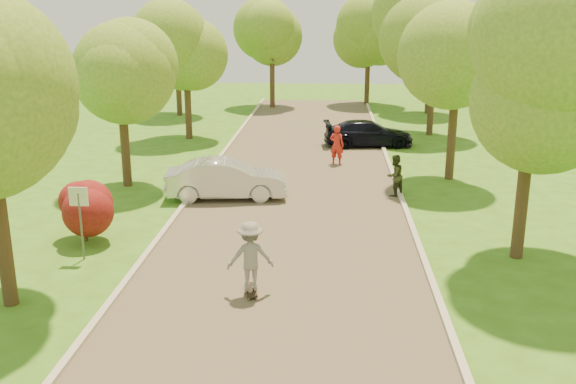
% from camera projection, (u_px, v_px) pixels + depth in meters
% --- Properties ---
extents(ground, '(100.00, 100.00, 0.00)m').
position_uv_depth(ground, '(269.00, 332.00, 14.45)').
color(ground, '#386317').
rests_on(ground, ground).
extents(road, '(8.00, 60.00, 0.01)m').
position_uv_depth(road, '(291.00, 220.00, 22.12)').
color(road, '#4C4438').
rests_on(road, ground).
extents(curb_left, '(0.18, 60.00, 0.12)m').
position_uv_depth(curb_left, '(176.00, 216.00, 22.37)').
color(curb_left, '#B2AD9E').
rests_on(curb_left, ground).
extents(curb_right, '(0.18, 60.00, 0.12)m').
position_uv_depth(curb_right, '(410.00, 221.00, 21.85)').
color(curb_right, '#B2AD9E').
rests_on(curb_right, ground).
extents(street_sign, '(0.55, 0.06, 2.17)m').
position_uv_depth(street_sign, '(79.00, 208.00, 18.23)').
color(street_sign, '#59595E').
rests_on(street_sign, ground).
extents(red_shrub, '(1.70, 1.70, 1.95)m').
position_uv_depth(red_shrub, '(83.00, 207.00, 19.83)').
color(red_shrub, '#382619').
rests_on(red_shrub, ground).
extents(tree_l_midb, '(4.30, 4.20, 6.62)m').
position_uv_depth(tree_l_midb, '(125.00, 73.00, 25.13)').
color(tree_l_midb, '#382619').
rests_on(tree_l_midb, ground).
extents(tree_l_far, '(4.92, 4.80, 7.79)m').
position_uv_depth(tree_l_far, '(189.00, 39.00, 34.45)').
color(tree_l_far, '#382619').
rests_on(tree_l_far, ground).
extents(tree_r_mida, '(5.13, 5.00, 7.95)m').
position_uv_depth(tree_r_mida, '(544.00, 66.00, 17.27)').
color(tree_r_mida, '#382619').
rests_on(tree_r_mida, ground).
extents(tree_r_midb, '(4.51, 4.40, 7.01)m').
position_uv_depth(tree_r_midb, '(462.00, 63.00, 26.11)').
color(tree_r_midb, '#382619').
rests_on(tree_r_midb, ground).
extents(tree_r_far, '(5.33, 5.20, 8.34)m').
position_uv_depth(tree_r_far, '(440.00, 31.00, 35.40)').
color(tree_r_far, '#382619').
rests_on(tree_r_far, ground).
extents(tree_bg_a, '(5.12, 5.00, 7.72)m').
position_uv_depth(tree_bg_a, '(179.00, 35.00, 42.32)').
color(tree_bg_a, '#382619').
rests_on(tree_bg_a, ground).
extents(tree_bg_b, '(5.12, 5.00, 7.95)m').
position_uv_depth(tree_bg_b, '(435.00, 31.00, 43.09)').
color(tree_bg_b, '#382619').
rests_on(tree_bg_b, ground).
extents(tree_bg_c, '(4.92, 4.80, 7.33)m').
position_uv_depth(tree_bg_c, '(275.00, 38.00, 45.86)').
color(tree_bg_c, '#382619').
rests_on(tree_bg_c, ground).
extents(tree_bg_d, '(5.12, 5.00, 7.72)m').
position_uv_depth(tree_bg_d, '(372.00, 33.00, 47.25)').
color(tree_bg_d, '#382619').
rests_on(tree_bg_d, ground).
extents(silver_sedan, '(4.72, 2.10, 1.51)m').
position_uv_depth(silver_sedan, '(226.00, 179.00, 24.45)').
color(silver_sedan, silver).
rests_on(silver_sedan, ground).
extents(dark_sedan, '(4.84, 2.33, 1.36)m').
position_uv_depth(dark_sedan, '(368.00, 133.00, 33.83)').
color(dark_sedan, black).
rests_on(dark_sedan, ground).
extents(longboard, '(0.46, 0.97, 0.11)m').
position_uv_depth(longboard, '(251.00, 290.00, 16.36)').
color(longboard, black).
rests_on(longboard, ground).
extents(skateboarder, '(1.30, 0.92, 1.82)m').
position_uv_depth(skateboarder, '(250.00, 256.00, 16.10)').
color(skateboarder, slate).
rests_on(skateboarder, longboard).
extents(person_striped, '(0.77, 0.62, 1.83)m').
position_uv_depth(person_striped, '(337.00, 145.00, 29.79)').
color(person_striped, red).
rests_on(person_striped, ground).
extents(person_olive, '(1.00, 0.99, 1.63)m').
position_uv_depth(person_olive, '(395.00, 176.00, 24.74)').
color(person_olive, '#2E341F').
rests_on(person_olive, ground).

